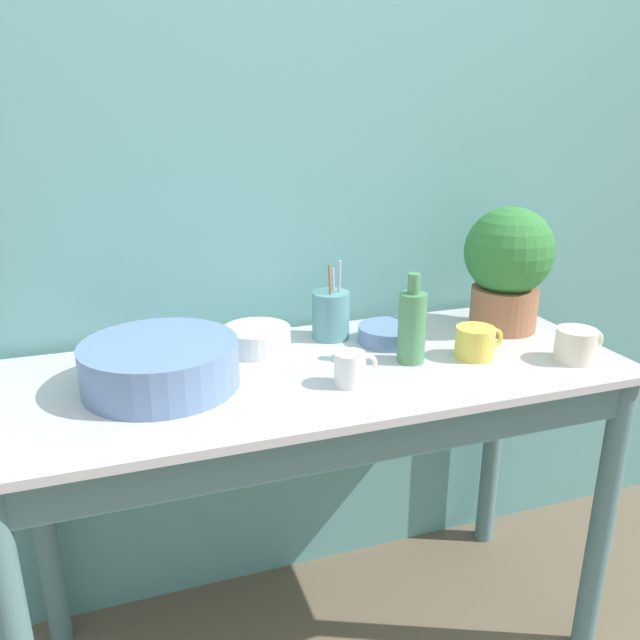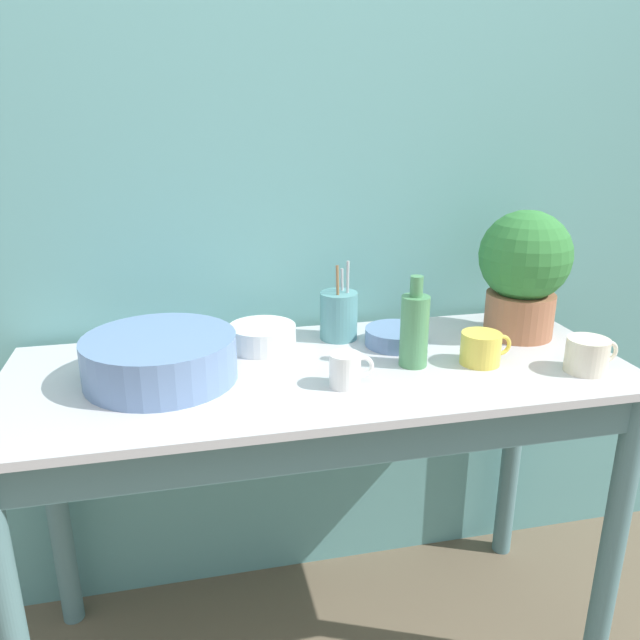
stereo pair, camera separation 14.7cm
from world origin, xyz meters
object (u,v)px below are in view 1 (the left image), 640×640
at_px(mug_yellow, 475,342).
at_px(potted_plant, 508,264).
at_px(utensil_cup, 331,315).
at_px(bowl_small_enamel_white, 257,339).
at_px(bowl_wash_large, 160,364).
at_px(bottle_tall, 412,326).
at_px(mug_cream, 576,345).
at_px(bowl_small_blue, 389,334).
at_px(mug_white, 351,369).

bearing_deg(mug_yellow, potted_plant, 40.71).
bearing_deg(utensil_cup, bowl_small_enamel_white, -172.94).
bearing_deg(bowl_wash_large, bowl_small_enamel_white, 30.24).
height_order(bottle_tall, bowl_small_enamel_white, bottle_tall).
relative_size(mug_cream, bowl_small_blue, 0.79).
bearing_deg(mug_yellow, mug_cream, -24.01).
height_order(bowl_wash_large, bottle_tall, bottle_tall).
relative_size(potted_plant, bottle_tall, 1.54).
distance_m(mug_cream, bowl_small_blue, 0.47).
height_order(potted_plant, mug_yellow, potted_plant).
xyz_separation_m(mug_yellow, bowl_small_blue, (-0.16, 0.17, -0.02)).
relative_size(bowl_small_enamel_white, utensil_cup, 0.81).
relative_size(mug_yellow, mug_white, 1.26).
relative_size(bottle_tall, mug_cream, 1.70).
xyz_separation_m(potted_plant, utensil_cup, (-0.49, 0.08, -0.12)).
bearing_deg(potted_plant, mug_white, -158.11).
xyz_separation_m(mug_cream, mug_yellow, (-0.22, 0.10, -0.00)).
relative_size(potted_plant, utensil_cup, 1.60).
xyz_separation_m(mug_cream, utensil_cup, (-0.52, 0.35, 0.02)).
height_order(potted_plant, bowl_small_blue, potted_plant).
distance_m(mug_white, utensil_cup, 0.31).
bearing_deg(utensil_cup, potted_plant, -9.65).
height_order(bowl_wash_large, utensil_cup, utensil_cup).
bearing_deg(bowl_small_blue, bottle_tall, -92.87).
bearing_deg(bowl_wash_large, bowl_small_blue, 8.81).
height_order(bottle_tall, mug_white, bottle_tall).
xyz_separation_m(bowl_small_blue, utensil_cup, (-0.14, 0.08, 0.04)).
height_order(potted_plant, bowl_small_enamel_white, potted_plant).
distance_m(bowl_wash_large, mug_white, 0.43).
height_order(bowl_small_blue, utensil_cup, utensil_cup).
relative_size(mug_cream, mug_white, 1.28).
relative_size(mug_yellow, bowl_small_enamel_white, 0.74).
xyz_separation_m(bottle_tall, mug_yellow, (0.17, -0.03, -0.05)).
xyz_separation_m(bottle_tall, mug_white, (-0.19, -0.08, -0.05)).
height_order(mug_cream, mug_white, mug_cream).
bearing_deg(mug_white, utensil_cup, 78.79).
bearing_deg(mug_cream, mug_yellow, 155.99).
relative_size(mug_cream, bowl_small_enamel_white, 0.76).
relative_size(potted_plant, mug_yellow, 2.65).
bearing_deg(mug_white, bowl_small_blue, 48.41).
height_order(bottle_tall, mug_yellow, bottle_tall).
relative_size(bowl_small_blue, utensil_cup, 0.77).
bearing_deg(mug_cream, mug_white, 175.57).
xyz_separation_m(bowl_wash_large, bowl_small_blue, (0.60, 0.09, -0.03)).
height_order(mug_cream, bowl_small_enamel_white, mug_cream).
distance_m(mug_yellow, bowl_small_enamel_white, 0.55).
height_order(potted_plant, bottle_tall, potted_plant).
bearing_deg(bowl_wash_large, mug_yellow, -5.56).
xyz_separation_m(bowl_wash_large, mug_white, (0.41, -0.13, -0.01)).
bearing_deg(mug_cream, utensil_cup, 146.14).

